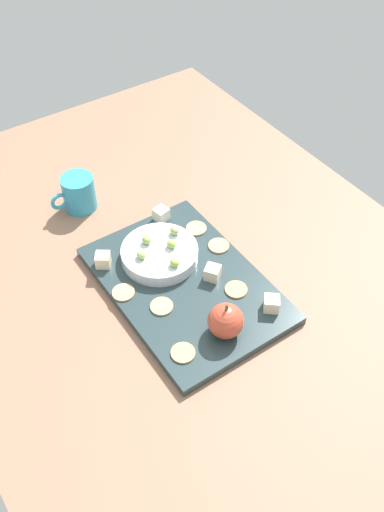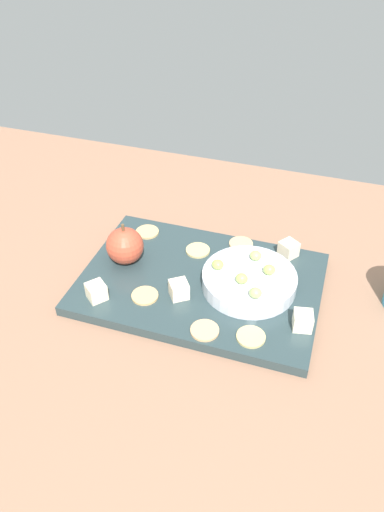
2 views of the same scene
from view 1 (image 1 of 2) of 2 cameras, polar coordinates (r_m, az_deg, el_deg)
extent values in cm
cube|color=#8B644D|center=(110.32, 1.24, -4.05)|extent=(146.54, 93.66, 3.35)
cube|color=#29393C|center=(108.86, -0.69, -2.89)|extent=(39.18, 26.84, 1.73)
cylinder|color=silver|center=(111.58, -3.29, 0.24)|extent=(15.28, 15.28, 2.57)
sphere|color=#B9462F|center=(98.48, 3.43, -6.55)|extent=(6.42, 6.42, 6.42)
cylinder|color=brown|center=(95.46, 3.53, -5.17)|extent=(0.50, 0.50, 1.20)
cube|color=#F4E8C5|center=(119.70, -3.14, 4.23)|extent=(3.26, 3.26, 2.78)
cube|color=#F9E8BE|center=(103.97, 8.04, -4.79)|extent=(3.91, 3.91, 2.78)
cube|color=#F7E5C0|center=(107.91, 2.08, -1.69)|extent=(3.88, 3.88, 2.78)
cube|color=#F9E4BD|center=(111.46, -8.97, -0.39)|extent=(3.87, 3.87, 2.78)
cylinder|color=tan|center=(98.13, -0.92, -9.75)|extent=(4.28, 4.28, 0.40)
cylinder|color=tan|center=(104.31, -3.13, -5.05)|extent=(4.28, 4.28, 0.40)
cylinder|color=tan|center=(118.09, 0.44, 2.81)|extent=(4.28, 4.28, 0.40)
cylinder|color=tan|center=(106.96, 4.47, -3.39)|extent=(4.28, 4.28, 0.40)
cylinder|color=tan|center=(106.95, -6.95, -3.68)|extent=(4.28, 4.28, 0.40)
cylinder|color=tan|center=(114.59, 2.72, 1.05)|extent=(4.28, 4.28, 0.40)
ellipsoid|color=#91AA62|center=(112.99, -1.78, 2.56)|extent=(1.96, 1.76, 1.67)
ellipsoid|color=#97B554|center=(111.43, -4.61, 1.63)|extent=(1.96, 1.76, 1.69)
ellipsoid|color=#9DC35F|center=(108.76, -5.15, 0.13)|extent=(1.96, 1.76, 1.60)
ellipsoid|color=#98B250|center=(106.97, -1.78, -0.67)|extent=(1.96, 1.76, 1.59)
ellipsoid|color=#97B554|center=(110.37, -2.11, 1.23)|extent=(1.96, 1.76, 1.70)
cylinder|color=#3298BC|center=(125.88, -11.34, 6.27)|extent=(7.09, 7.09, 7.93)
torus|color=#3298BC|center=(124.56, -13.24, 5.38)|extent=(1.00, 4.04, 4.00)
camera|label=2|loc=(1.27, 20.22, 31.88)|focal=34.68mm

